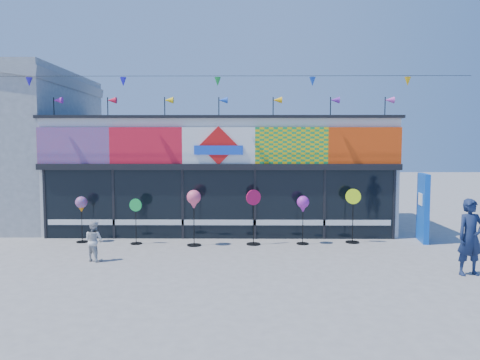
{
  "coord_description": "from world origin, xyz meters",
  "views": [
    {
      "loc": [
        0.86,
        -11.98,
        3.16
      ],
      "look_at": [
        0.72,
        2.0,
        2.07
      ],
      "focal_mm": 35.0,
      "sensor_mm": 36.0,
      "label": 1
    }
  ],
  "objects_px": {
    "adult_man": "(470,237)",
    "spinner_2": "(194,201)",
    "blue_sign": "(423,207)",
    "spinner_5": "(353,214)",
    "spinner_4": "(303,206)",
    "spinner_3": "(253,216)",
    "spinner_1": "(136,220)",
    "child": "(94,241)",
    "spinner_0": "(81,206)"
  },
  "relations": [
    {
      "from": "spinner_2",
      "to": "spinner_3",
      "type": "height_order",
      "value": "spinner_2"
    },
    {
      "from": "spinner_0",
      "to": "child",
      "type": "height_order",
      "value": "spinner_0"
    },
    {
      "from": "blue_sign",
      "to": "spinner_4",
      "type": "bearing_deg",
      "value": -165.24
    },
    {
      "from": "blue_sign",
      "to": "child",
      "type": "bearing_deg",
      "value": -156.88
    },
    {
      "from": "spinner_3",
      "to": "spinner_5",
      "type": "relative_size",
      "value": 1.0
    },
    {
      "from": "spinner_0",
      "to": "child",
      "type": "distance_m",
      "value": 2.72
    },
    {
      "from": "spinner_4",
      "to": "spinner_5",
      "type": "bearing_deg",
      "value": 7.95
    },
    {
      "from": "adult_man",
      "to": "spinner_5",
      "type": "bearing_deg",
      "value": 108.17
    },
    {
      "from": "spinner_4",
      "to": "adult_man",
      "type": "bearing_deg",
      "value": -43.71
    },
    {
      "from": "spinner_3",
      "to": "adult_man",
      "type": "xyz_separation_m",
      "value": [
        5.15,
        -3.35,
        0.01
      ]
    },
    {
      "from": "spinner_5",
      "to": "spinner_1",
      "type": "bearing_deg",
      "value": -177.9
    },
    {
      "from": "blue_sign",
      "to": "spinner_2",
      "type": "xyz_separation_m",
      "value": [
        -7.33,
        -0.71,
        0.28
      ]
    },
    {
      "from": "spinner_3",
      "to": "spinner_4",
      "type": "xyz_separation_m",
      "value": [
        1.55,
        0.08,
        0.31
      ]
    },
    {
      "from": "spinner_4",
      "to": "spinner_5",
      "type": "xyz_separation_m",
      "value": [
        1.62,
        0.23,
        -0.31
      ]
    },
    {
      "from": "spinner_0",
      "to": "spinner_3",
      "type": "xyz_separation_m",
      "value": [
        5.5,
        -0.29,
        -0.27
      ]
    },
    {
      "from": "spinner_1",
      "to": "spinner_4",
      "type": "height_order",
      "value": "spinner_4"
    },
    {
      "from": "blue_sign",
      "to": "spinner_1",
      "type": "xyz_separation_m",
      "value": [
        -9.19,
        -0.48,
        -0.35
      ]
    },
    {
      "from": "spinner_1",
      "to": "spinner_2",
      "type": "bearing_deg",
      "value": -7.04
    },
    {
      "from": "spinner_4",
      "to": "spinner_5",
      "type": "distance_m",
      "value": 1.66
    },
    {
      "from": "blue_sign",
      "to": "adult_man",
      "type": "height_order",
      "value": "blue_sign"
    },
    {
      "from": "spinner_3",
      "to": "child",
      "type": "height_order",
      "value": "spinner_3"
    },
    {
      "from": "spinner_0",
      "to": "spinner_1",
      "type": "relative_size",
      "value": 1.03
    },
    {
      "from": "adult_man",
      "to": "spinner_0",
      "type": "bearing_deg",
      "value": 150.94
    },
    {
      "from": "blue_sign",
      "to": "spinner_1",
      "type": "bearing_deg",
      "value": -168.82
    },
    {
      "from": "spinner_3",
      "to": "spinner_0",
      "type": "bearing_deg",
      "value": 176.96
    },
    {
      "from": "spinner_1",
      "to": "child",
      "type": "xyz_separation_m",
      "value": [
        -0.64,
        -2.14,
        -0.21
      ]
    },
    {
      "from": "spinner_5",
      "to": "spinner_3",
      "type": "bearing_deg",
      "value": -174.46
    },
    {
      "from": "spinner_3",
      "to": "spinner_5",
      "type": "distance_m",
      "value": 3.19
    },
    {
      "from": "spinner_1",
      "to": "adult_man",
      "type": "distance_m",
      "value": 9.49
    },
    {
      "from": "adult_man",
      "to": "spinner_2",
      "type": "bearing_deg",
      "value": 145.39
    },
    {
      "from": "spinner_1",
      "to": "adult_man",
      "type": "xyz_separation_m",
      "value": [
        8.85,
        -3.41,
        0.16
      ]
    },
    {
      "from": "spinner_2",
      "to": "spinner_4",
      "type": "distance_m",
      "value": 3.41
    },
    {
      "from": "spinner_1",
      "to": "spinner_2",
      "type": "distance_m",
      "value": 1.98
    },
    {
      "from": "spinner_3",
      "to": "child",
      "type": "xyz_separation_m",
      "value": [
        -4.35,
        -2.08,
        -0.37
      ]
    },
    {
      "from": "spinner_0",
      "to": "spinner_2",
      "type": "height_order",
      "value": "spinner_2"
    },
    {
      "from": "spinner_0",
      "to": "spinner_5",
      "type": "distance_m",
      "value": 8.68
    },
    {
      "from": "spinner_5",
      "to": "adult_man",
      "type": "xyz_separation_m",
      "value": [
        1.97,
        -3.66,
        0.01
      ]
    },
    {
      "from": "spinner_3",
      "to": "adult_man",
      "type": "bearing_deg",
      "value": -33.08
    },
    {
      "from": "blue_sign",
      "to": "spinner_3",
      "type": "bearing_deg",
      "value": -166.24
    },
    {
      "from": "adult_man",
      "to": "spinner_4",
      "type": "bearing_deg",
      "value": 126.13
    },
    {
      "from": "spinner_1",
      "to": "spinner_3",
      "type": "bearing_deg",
      "value": -0.87
    },
    {
      "from": "adult_man",
      "to": "child",
      "type": "relative_size",
      "value": 1.69
    },
    {
      "from": "spinner_2",
      "to": "spinner_5",
      "type": "relative_size",
      "value": 1.0
    },
    {
      "from": "spinner_3",
      "to": "spinner_4",
      "type": "relative_size",
      "value": 1.13
    },
    {
      "from": "spinner_0",
      "to": "spinner_5",
      "type": "relative_size",
      "value": 0.85
    },
    {
      "from": "spinner_1",
      "to": "spinner_4",
      "type": "xyz_separation_m",
      "value": [
        5.26,
        0.03,
        0.46
      ]
    },
    {
      "from": "spinner_3",
      "to": "spinner_5",
      "type": "bearing_deg",
      "value": 5.54
    },
    {
      "from": "spinner_1",
      "to": "adult_man",
      "type": "relative_size",
      "value": 0.78
    },
    {
      "from": "spinner_1",
      "to": "spinner_3",
      "type": "height_order",
      "value": "spinner_3"
    },
    {
      "from": "spinner_1",
      "to": "spinner_5",
      "type": "relative_size",
      "value": 0.83
    }
  ]
}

